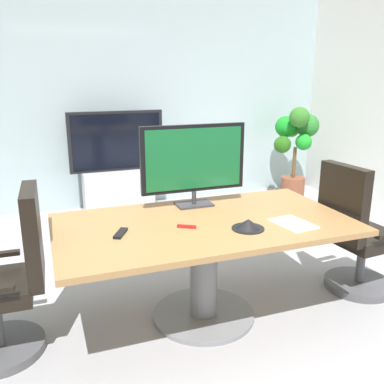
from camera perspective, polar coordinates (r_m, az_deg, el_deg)
name	(u,v)px	position (r m, az deg, el deg)	size (l,w,h in m)	color
ground_plane	(182,309)	(3.39, -1.35, -15.53)	(7.32, 7.32, 0.00)	#99999E
wall_back_glass_partition	(109,97)	(5.77, -11.15, 12.53)	(6.32, 0.10, 2.92)	#9EB2B7
conference_table	(204,246)	(3.04, 1.63, -7.35)	(2.07, 1.12, 0.76)	olive
office_chair_left	(9,287)	(2.97, -23.55, -11.75)	(0.60, 0.58, 1.09)	#4C4C51
office_chair_right	(355,239)	(3.70, 21.23, -6.01)	(0.61, 0.59, 1.09)	#4C4C51
tv_monitor	(194,161)	(3.25, 0.23, 4.28)	(0.84, 0.18, 0.64)	#333338
wall_display_unit	(118,178)	(5.57, -10.01, 1.85)	(1.20, 0.36, 1.31)	#B7BABC
potted_plant	(296,142)	(6.24, 13.87, 6.64)	(0.70, 0.58, 1.32)	brown
conference_phone	(248,225)	(2.85, 7.62, -4.40)	(0.22, 0.22, 0.07)	black
remote_control	(121,233)	(2.77, -9.66, -5.53)	(0.05, 0.17, 0.02)	black
whiteboard_marker	(187,227)	(2.85, -0.74, -4.70)	(0.13, 0.02, 0.02)	red
paper_notepad	(293,224)	(3.00, 13.56, -4.18)	(0.21, 0.30, 0.01)	white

